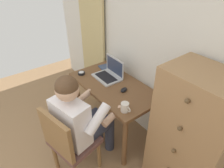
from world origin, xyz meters
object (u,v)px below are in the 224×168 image
(desk, at_px, (114,93))
(chair, at_px, (69,141))
(dresser, at_px, (190,138))
(desk_clock, at_px, (81,73))
(notebook_pad, at_px, (106,68))
(coffee_mug, at_px, (125,107))
(computer_mouse, at_px, (124,90))
(laptop, at_px, (109,73))
(person_seated, at_px, (81,118))

(desk, xyz_separation_m, chair, (0.24, -0.73, -0.13))
(dresser, xyz_separation_m, desk_clock, (-1.42, -0.27, 0.09))
(dresser, distance_m, notebook_pad, 1.35)
(notebook_pad, bearing_deg, coffee_mug, -15.01)
(computer_mouse, xyz_separation_m, desk_clock, (-0.61, -0.19, -0.00))
(desk_clock, xyz_separation_m, notebook_pad, (0.07, 0.34, -0.01))
(desk, distance_m, computer_mouse, 0.22)
(dresser, xyz_separation_m, notebook_pad, (-1.35, 0.07, 0.08))
(dresser, xyz_separation_m, coffee_mug, (-0.55, -0.29, 0.12))
(laptop, distance_m, desk_clock, 0.37)
(desk, relative_size, desk_clock, 12.36)
(chair, distance_m, desk_clock, 0.91)
(desk, distance_m, notebook_pad, 0.42)
(laptop, relative_size, computer_mouse, 3.47)
(laptop, distance_m, coffee_mug, 0.65)
(person_seated, bearing_deg, laptop, 120.87)
(computer_mouse, height_order, notebook_pad, computer_mouse)
(computer_mouse, bearing_deg, laptop, 152.17)
(desk, bearing_deg, desk_clock, -157.67)
(laptop, relative_size, desk_clock, 3.85)
(dresser, height_order, chair, dresser)
(chair, relative_size, person_seated, 0.73)
(computer_mouse, bearing_deg, person_seated, -106.11)
(desk, bearing_deg, person_seated, -69.94)
(desk, height_order, notebook_pad, notebook_pad)
(chair, distance_m, notebook_pad, 1.10)
(computer_mouse, bearing_deg, desk, 164.52)
(person_seated, relative_size, computer_mouse, 11.86)
(dresser, relative_size, chair, 1.50)
(dresser, relative_size, coffee_mug, 10.82)
(dresser, height_order, laptop, dresser)
(desk, height_order, laptop, laptop)
(laptop, height_order, notebook_pad, laptop)
(desk_clock, distance_m, notebook_pad, 0.35)
(dresser, distance_m, computer_mouse, 0.82)
(desk_clock, bearing_deg, desk, 22.33)
(chair, height_order, laptop, laptop)
(desk, distance_m, chair, 0.78)
(laptop, bearing_deg, coffee_mug, -23.44)
(desk, bearing_deg, computer_mouse, 3.62)
(desk_clock, height_order, coffee_mug, coffee_mug)
(dresser, relative_size, computer_mouse, 12.98)
(dresser, relative_size, notebook_pad, 6.18)
(desk, height_order, dresser, dresser)
(person_seated, xyz_separation_m, desk_clock, (-0.64, 0.37, 0.07))
(dresser, xyz_separation_m, computer_mouse, (-0.81, -0.08, 0.09))
(chair, relative_size, coffee_mug, 7.24)
(chair, distance_m, coffee_mug, 0.64)
(computer_mouse, bearing_deg, desk_clock, 178.26)
(dresser, distance_m, person_seated, 1.01)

